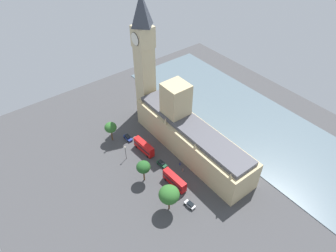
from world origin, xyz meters
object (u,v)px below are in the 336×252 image
object	(u,v)px
plane_tree_kerbside	(169,195)
street_lamp_slot_10	(125,150)
clock_tower	(144,56)
plane_tree_leading	(143,167)
car_dark_green_midblock	(162,164)
plane_tree_trailing	(111,128)
car_blue_far_end	(128,138)
double_decker_bus_near_tower	(144,147)
double_decker_bus_under_trees	(175,180)
pedestrian_by_river_gate	(183,170)
parliament_building	(189,134)
car_silver_corner	(190,205)
pedestrian_opposite_hall	(180,164)

from	to	relation	value
plane_tree_kerbside	street_lamp_slot_10	xyz separation A→B (m)	(-0.75, -28.93, -3.19)
clock_tower	plane_tree_leading	bearing A→B (deg)	53.91
car_dark_green_midblock	plane_tree_trailing	world-z (taller)	plane_tree_trailing
clock_tower	car_dark_green_midblock	xyz separation A→B (m)	(15.13, 31.98, -28.02)
car_dark_green_midblock	car_blue_far_end	bearing A→B (deg)	-88.65
car_blue_far_end	plane_tree_kerbside	xyz separation A→B (m)	(7.31, 38.22, 6.93)
double_decker_bus_near_tower	plane_tree_trailing	bearing A→B (deg)	112.46
double_decker_bus_near_tower	double_decker_bus_under_trees	world-z (taller)	same
pedestrian_by_river_gate	car_blue_far_end	bearing A→B (deg)	-130.55
double_decker_bus_under_trees	plane_tree_trailing	world-z (taller)	plane_tree_trailing
parliament_building	plane_tree_kerbside	distance (m)	30.18
parliament_building	car_dark_green_midblock	bearing A→B (deg)	3.55
double_decker_bus_under_trees	plane_tree_kerbside	world-z (taller)	plane_tree_kerbside
pedestrian_by_river_gate	plane_tree_leading	distance (m)	16.46
parliament_building	car_silver_corner	bearing A→B (deg)	50.85
plane_tree_trailing	parliament_building	bearing A→B (deg)	133.28
car_blue_far_end	double_decker_bus_near_tower	xyz separation A→B (m)	(-1.41, 10.33, 1.74)
parliament_building	double_decker_bus_near_tower	bearing A→B (deg)	-32.20
parliament_building	double_decker_bus_under_trees	world-z (taller)	parliament_building
clock_tower	pedestrian_opposite_hall	xyz separation A→B (m)	(9.39, 36.20, -28.20)
car_dark_green_midblock	double_decker_bus_under_trees	distance (m)	10.90
parliament_building	plane_tree_leading	xyz separation A→B (m)	(23.73, 2.71, -0.74)
clock_tower	car_blue_far_end	size ratio (longest dim) A/B	11.88
car_dark_green_midblock	street_lamp_slot_10	xyz separation A→B (m)	(9.09, -11.59, 3.74)
plane_tree_trailing	plane_tree_leading	distance (m)	26.37
double_decker_bus_near_tower	street_lamp_slot_10	size ratio (longest dim) A/B	1.59
car_dark_green_midblock	pedestrian_opposite_hall	world-z (taller)	car_dark_green_midblock
parliament_building	plane_tree_leading	distance (m)	23.89
car_silver_corner	street_lamp_slot_10	world-z (taller)	street_lamp_slot_10
double_decker_bus_under_trees	pedestrian_opposite_hall	distance (m)	10.25
car_silver_corner	plane_tree_trailing	xyz separation A→B (m)	(4.48, -45.45, 6.13)
pedestrian_opposite_hall	parliament_building	bearing A→B (deg)	119.00
car_silver_corner	plane_tree_kerbside	distance (m)	10.03
clock_tower	double_decker_bus_near_tower	xyz separation A→B (m)	(16.26, 21.44, -26.28)
double_decker_bus_under_trees	plane_tree_kerbside	distance (m)	11.54
pedestrian_opposite_hall	pedestrian_by_river_gate	xyz separation A→B (m)	(1.14, 3.12, -0.04)
plane_tree_leading	car_blue_far_end	bearing A→B (deg)	-107.08
clock_tower	double_decker_bus_under_trees	xyz separation A→B (m)	(17.22, 42.54, -26.28)
plane_tree_trailing	plane_tree_leading	world-z (taller)	plane_tree_leading
pedestrian_opposite_hall	plane_tree_leading	size ratio (longest dim) A/B	0.17
double_decker_bus_near_tower	pedestrian_by_river_gate	xyz separation A→B (m)	(-5.73, 17.88, -1.96)
car_silver_corner	double_decker_bus_near_tower	bearing A→B (deg)	78.98
parliament_building	car_blue_far_end	distance (m)	27.00
car_blue_far_end	plane_tree_trailing	size ratio (longest dim) A/B	0.51
parliament_building	car_silver_corner	size ratio (longest dim) A/B	13.41
pedestrian_opposite_hall	pedestrian_by_river_gate	bearing A→B (deg)	-22.17
car_silver_corner	clock_tower	bearing A→B (deg)	63.94
clock_tower	double_decker_bus_near_tower	bearing A→B (deg)	52.82
parliament_building	double_decker_bus_under_trees	bearing A→B (deg)	35.06
plane_tree_trailing	car_dark_green_midblock	bearing A→B (deg)	108.15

